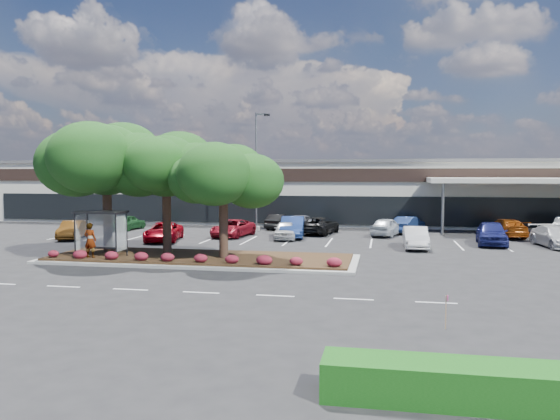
% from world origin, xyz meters
% --- Properties ---
extents(ground, '(160.00, 160.00, 0.00)m').
position_xyz_m(ground, '(0.00, 0.00, 0.00)').
color(ground, black).
rests_on(ground, ground).
extents(retail_store, '(80.40, 25.20, 6.25)m').
position_xyz_m(retail_store, '(0.06, 33.91, 3.15)').
color(retail_store, beige).
rests_on(retail_store, ground).
extents(landscape_island, '(18.00, 6.00, 0.26)m').
position_xyz_m(landscape_island, '(-2.00, 4.00, 0.12)').
color(landscape_island, gray).
rests_on(landscape_island, ground).
extents(lane_markings, '(33.12, 20.06, 0.01)m').
position_xyz_m(lane_markings, '(-0.14, 10.42, 0.01)').
color(lane_markings, silver).
rests_on(lane_markings, ground).
extents(shrub_row, '(17.00, 0.80, 0.50)m').
position_xyz_m(shrub_row, '(-2.00, 1.90, 0.51)').
color(shrub_row, maroon).
rests_on(shrub_row, landscape_island).
extents(bus_shelter, '(2.75, 1.55, 2.59)m').
position_xyz_m(bus_shelter, '(-7.50, 2.95, 2.31)').
color(bus_shelter, black).
rests_on(bus_shelter, landscape_island).
extents(island_tree_west, '(7.20, 7.20, 7.89)m').
position_xyz_m(island_tree_west, '(-8.00, 4.50, 4.21)').
color(island_tree_west, '#17320F').
rests_on(island_tree_west, landscape_island).
extents(island_tree_mid, '(6.60, 6.60, 7.32)m').
position_xyz_m(island_tree_mid, '(-4.50, 5.20, 3.92)').
color(island_tree_mid, '#17320F').
rests_on(island_tree_mid, landscape_island).
extents(island_tree_east, '(5.80, 5.80, 6.50)m').
position_xyz_m(island_tree_east, '(-0.50, 3.70, 3.51)').
color(island_tree_east, '#17320F').
rests_on(island_tree_east, landscape_island).
extents(hedge_south_east, '(6.00, 1.30, 0.90)m').
position_xyz_m(hedge_south_east, '(10.00, -13.50, 0.45)').
color(hedge_south_east, '#114A0F').
rests_on(hedge_south_east, ground).
extents(conifer_north_west, '(4.40, 4.40, 10.00)m').
position_xyz_m(conifer_north_west, '(-30.00, 46.00, 5.00)').
color(conifer_north_west, '#17320F').
rests_on(conifer_north_west, ground).
extents(person_waiting, '(0.74, 0.50, 1.98)m').
position_xyz_m(person_waiting, '(-7.91, 2.31, 1.25)').
color(person_waiting, '#594C47').
rests_on(person_waiting, landscape_island).
extents(light_pole, '(1.38, 0.87, 10.13)m').
position_xyz_m(light_pole, '(-2.34, 20.00, 4.50)').
color(light_pole, gray).
rests_on(light_pole, ground).
extents(survey_stake, '(0.08, 0.14, 1.12)m').
position_xyz_m(survey_stake, '(10.38, -7.63, 0.71)').
color(survey_stake, '#A27854').
rests_on(survey_stake, ground).
extents(car_0, '(2.65, 4.40, 1.37)m').
position_xyz_m(car_0, '(-14.92, 11.87, 0.69)').
color(car_0, brown).
rests_on(car_0, ground).
extents(car_1, '(3.14, 5.23, 1.36)m').
position_xyz_m(car_1, '(-7.59, 11.99, 0.68)').
color(car_1, '#9F020F').
rests_on(car_1, ground).
extents(car_2, '(2.99, 5.12, 1.34)m').
position_xyz_m(car_2, '(-3.30, 15.55, 0.67)').
color(car_2, maroon).
rests_on(car_2, ground).
extents(car_3, '(2.05, 4.19, 1.37)m').
position_xyz_m(car_3, '(1.05, 14.74, 0.69)').
color(car_3, silver).
rests_on(car_3, ground).
extents(car_4, '(2.25, 5.08, 1.62)m').
position_xyz_m(car_4, '(1.41, 15.89, 0.81)').
color(car_4, navy).
rests_on(car_4, ground).
extents(car_6, '(1.59, 4.38, 1.44)m').
position_xyz_m(car_6, '(10.46, 11.45, 0.72)').
color(car_6, silver).
rests_on(car_6, ground).
extents(car_7, '(2.50, 5.07, 1.66)m').
position_xyz_m(car_7, '(15.77, 14.18, 0.83)').
color(car_7, navy).
rests_on(car_7, ground).
extents(car_8, '(2.71, 5.11, 1.41)m').
position_xyz_m(car_8, '(19.80, 13.87, 0.71)').
color(car_8, silver).
rests_on(car_8, ground).
extents(car_9, '(1.95, 4.04, 1.33)m').
position_xyz_m(car_9, '(-13.76, 18.79, 0.67)').
color(car_9, '#1C4C23').
rests_on(car_9, ground).
extents(car_11, '(2.00, 4.19, 1.33)m').
position_xyz_m(car_11, '(-0.82, 21.98, 0.66)').
color(car_11, black).
rests_on(car_11, ground).
extents(car_12, '(3.23, 5.41, 1.41)m').
position_xyz_m(car_12, '(3.18, 18.70, 0.70)').
color(car_12, black).
rests_on(car_12, ground).
extents(car_13, '(3.33, 4.79, 1.51)m').
position_xyz_m(car_13, '(1.42, 20.30, 0.76)').
color(car_13, slate).
rests_on(car_13, ground).
extents(car_14, '(2.95, 4.60, 1.46)m').
position_xyz_m(car_14, '(8.61, 18.31, 0.73)').
color(car_14, '#B4BBC1').
rests_on(car_14, ground).
extents(car_15, '(3.03, 4.49, 1.40)m').
position_xyz_m(car_15, '(10.39, 20.68, 0.70)').
color(car_15, navy).
rests_on(car_15, ground).
extents(car_16, '(2.89, 5.25, 1.44)m').
position_xyz_m(car_16, '(17.72, 19.16, 0.72)').
color(car_16, '#83370A').
rests_on(car_16, ground).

